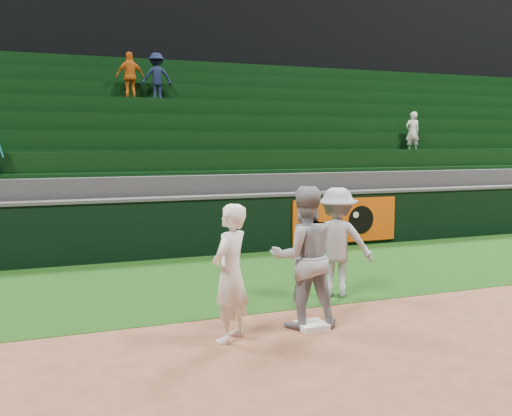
{
  "coord_description": "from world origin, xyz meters",
  "views": [
    {
      "loc": [
        -3.43,
        -6.21,
        2.34
      ],
      "look_at": [
        -0.19,
        2.3,
        1.3
      ],
      "focal_mm": 40.0,
      "sensor_mm": 36.0,
      "label": 1
    }
  ],
  "objects_px": {
    "baserunner": "(304,257)",
    "base_coach": "(337,242)",
    "first_base": "(312,326)",
    "first_baseman": "(230,273)"
  },
  "relations": [
    {
      "from": "first_base",
      "to": "first_baseman",
      "type": "bearing_deg",
      "value": -178.33
    },
    {
      "from": "baserunner",
      "to": "base_coach",
      "type": "distance_m",
      "value": 1.58
    },
    {
      "from": "first_base",
      "to": "baserunner",
      "type": "distance_m",
      "value": 0.87
    },
    {
      "from": "first_base",
      "to": "baserunner",
      "type": "bearing_deg",
      "value": 108.35
    },
    {
      "from": "first_baseman",
      "to": "base_coach",
      "type": "relative_size",
      "value": 0.98
    },
    {
      "from": "first_base",
      "to": "first_baseman",
      "type": "height_order",
      "value": "first_baseman"
    },
    {
      "from": "first_base",
      "to": "first_baseman",
      "type": "distance_m",
      "value": 1.34
    },
    {
      "from": "first_baseman",
      "to": "base_coach",
      "type": "distance_m",
      "value": 2.51
    },
    {
      "from": "first_baseman",
      "to": "base_coach",
      "type": "xyz_separation_m",
      "value": [
        2.14,
        1.3,
        0.02
      ]
    },
    {
      "from": "baserunner",
      "to": "base_coach",
      "type": "xyz_separation_m",
      "value": [
        1.1,
        1.13,
        -0.06
      ]
    }
  ]
}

